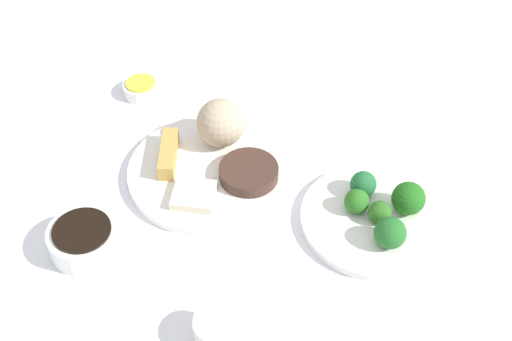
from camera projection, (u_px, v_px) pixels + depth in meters
name	position (u px, v px, depth m)	size (l,w,h in m)	color
tabletop	(209.00, 174.00, 1.16)	(2.20, 2.20, 0.02)	white
main_plate	(209.00, 172.00, 1.14)	(0.27, 0.27, 0.02)	white
rice_scoop	(221.00, 123.00, 1.15)	(0.08, 0.08, 0.08)	tan
spring_roll	(169.00, 154.00, 1.13)	(0.10, 0.03, 0.03)	gold
crab_rangoon_wonton	(194.00, 195.00, 1.08)	(0.06, 0.07, 0.01)	beige
stir_fry_heap	(249.00, 172.00, 1.11)	(0.10, 0.10, 0.02)	#402920
broccoli_plate	(374.00, 219.00, 1.06)	(0.23, 0.23, 0.01)	white
broccoli_floret_0	(357.00, 201.00, 1.05)	(0.04, 0.04, 0.04)	#2B6D20
broccoli_floret_1	(390.00, 233.00, 1.00)	(0.05, 0.05, 0.05)	#236427
broccoli_floret_2	(380.00, 212.00, 1.04)	(0.04, 0.04, 0.04)	#2C671F
broccoli_floret_3	(363.00, 184.00, 1.08)	(0.04, 0.04, 0.04)	#226634
broccoli_floret_4	(408.00, 198.00, 1.05)	(0.05, 0.05, 0.05)	#20631A
soy_sauce_bowl	(84.00, 240.00, 1.02)	(0.11, 0.11, 0.04)	white
soy_sauce_bowl_liquid	(82.00, 230.00, 1.00)	(0.09, 0.09, 0.00)	black
sauce_ramekin_hot_mustard	(141.00, 89.00, 1.28)	(0.07, 0.07, 0.02)	white
sauce_ramekin_hot_mustard_liquid	(140.00, 83.00, 1.27)	(0.06, 0.06, 0.00)	yellow
teacup	(217.00, 331.00, 0.91)	(0.06, 0.06, 0.05)	white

